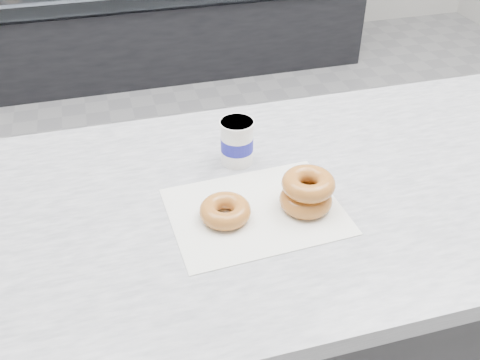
{
  "coord_description": "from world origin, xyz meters",
  "views": [
    {
      "loc": [
        -0.56,
        -1.43,
        1.59
      ],
      "look_at": [
        -0.32,
        -0.6,
        0.95
      ],
      "focal_mm": 40.0,
      "sensor_mm": 36.0,
      "label": 1
    }
  ],
  "objects_px": {
    "counter": "(355,308)",
    "donut_single": "(225,211)",
    "coffee_cup": "(237,141)",
    "donut_stack": "(307,192)"
  },
  "relations": [
    {
      "from": "donut_single",
      "to": "coffee_cup",
      "type": "bearing_deg",
      "value": 68.12
    },
    {
      "from": "counter",
      "to": "donut_single",
      "type": "relative_size",
      "value": 29.94
    },
    {
      "from": "donut_stack",
      "to": "coffee_cup",
      "type": "height_order",
      "value": "coffee_cup"
    },
    {
      "from": "donut_stack",
      "to": "coffee_cup",
      "type": "relative_size",
      "value": 1.43
    },
    {
      "from": "counter",
      "to": "donut_stack",
      "type": "distance_m",
      "value": 0.53
    },
    {
      "from": "donut_single",
      "to": "coffee_cup",
      "type": "height_order",
      "value": "coffee_cup"
    },
    {
      "from": "counter",
      "to": "donut_stack",
      "type": "xyz_separation_m",
      "value": [
        -0.2,
        -0.06,
        0.49
      ]
    },
    {
      "from": "donut_single",
      "to": "donut_stack",
      "type": "distance_m",
      "value": 0.17
    },
    {
      "from": "counter",
      "to": "donut_stack",
      "type": "bearing_deg",
      "value": -162.94
    },
    {
      "from": "counter",
      "to": "donut_single",
      "type": "height_order",
      "value": "donut_single"
    }
  ]
}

